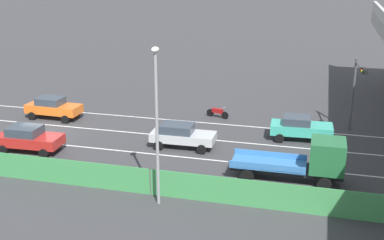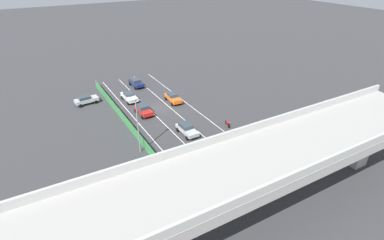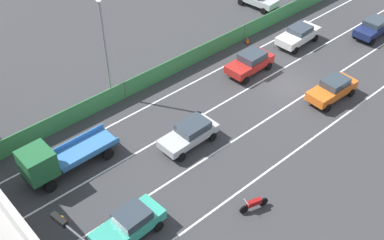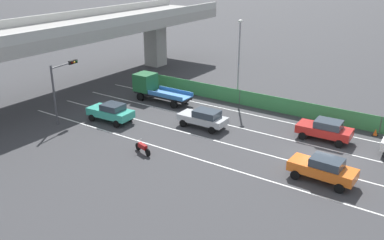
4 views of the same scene
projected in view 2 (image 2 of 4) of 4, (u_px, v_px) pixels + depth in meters
name	position (u px, v px, depth m)	size (l,w,h in m)	color
ground_plane	(160.00, 108.00, 54.83)	(300.00, 300.00, 0.00)	#38383A
lane_line_left_edge	(196.00, 110.00, 54.11)	(0.14, 44.02, 0.01)	silver
lane_line_mid_left	(178.00, 115.00, 52.55)	(0.14, 44.02, 0.01)	silver
lane_line_mid_right	(160.00, 120.00, 50.99)	(0.14, 44.02, 0.01)	silver
lane_line_right_edge	(140.00, 125.00, 49.43)	(0.14, 44.02, 0.01)	silver
elevated_overpass	(272.00, 159.00, 30.50)	(48.04, 8.69, 8.00)	#A09E99
green_fence	(128.00, 124.00, 48.20)	(0.10, 40.12, 1.51)	#3D8E4C
car_sedan_navy	(136.00, 82.00, 63.69)	(2.16, 4.35, 1.61)	navy
car_taxi_orange	(173.00, 97.00, 56.80)	(2.06, 4.40, 1.71)	orange
car_sedan_silver	(187.00, 129.00, 46.44)	(2.06, 4.35, 1.62)	#B7BABC
car_sedan_red	(143.00, 109.00, 52.30)	(2.19, 4.36, 1.71)	red
car_hatchback_white	(129.00, 96.00, 57.25)	(2.25, 4.56, 1.63)	silver
car_taxi_teal	(236.00, 146.00, 42.11)	(2.22, 4.35, 1.70)	teal
flatbed_truck_blue	(195.00, 162.00, 38.21)	(2.26, 6.35, 2.65)	black
motorcycle	(227.00, 123.00, 48.93)	(0.78, 1.90, 0.93)	black
parked_wagon_silver	(86.00, 100.00, 56.00)	(4.36, 2.32, 1.63)	#B2B5B7
traffic_light	(267.00, 136.00, 38.89)	(3.31, 0.70, 5.37)	#47474C
street_lamp	(137.00, 121.00, 40.21)	(0.60, 0.36, 8.28)	gray
traffic_cone	(119.00, 110.00, 53.66)	(0.47, 0.47, 0.60)	orange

